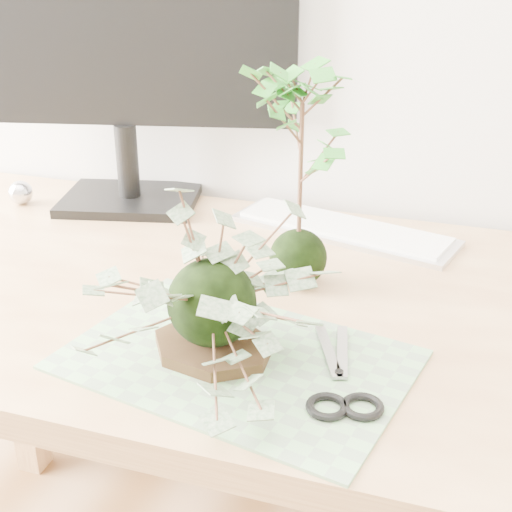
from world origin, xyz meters
name	(u,v)px	position (x,y,z in m)	size (l,w,h in m)	color
desk	(300,352)	(0.04, 1.23, 0.65)	(1.60, 0.70, 0.74)	tan
cutting_mat	(237,360)	(0.00, 1.05, 0.74)	(0.40, 0.27, 0.00)	gray
stone_dish	(213,346)	(-0.03, 1.06, 0.75)	(0.16, 0.16, 0.01)	black
ivy_kokedama	(211,264)	(-0.03, 1.06, 0.86)	(0.38, 0.38, 0.21)	black
maple_kokedama	(302,119)	(0.02, 1.27, 0.98)	(0.19, 0.19, 0.35)	black
keyboard	(343,229)	(0.04, 1.48, 0.75)	(0.40, 0.21, 0.02)	silver
monitor	(120,30)	(-0.37, 1.51, 1.05)	(0.61, 0.23, 0.55)	black
foil_ball	(21,193)	(-0.56, 1.43, 0.76)	(0.04, 0.04, 0.04)	silver
scissors	(335,392)	(0.13, 1.01, 0.75)	(0.10, 0.20, 0.01)	gray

